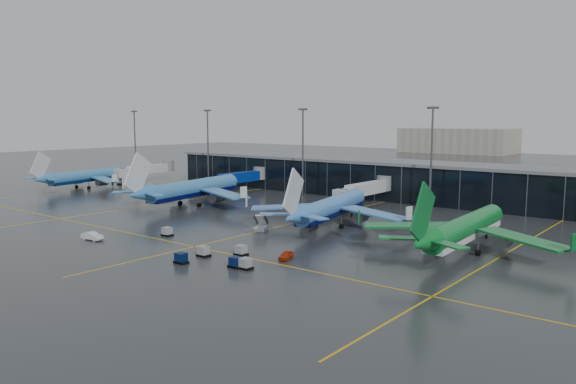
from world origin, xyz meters
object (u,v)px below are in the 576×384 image
Objects in this scene: airliner_arkefly at (194,178)px; airliner_aer_lingus at (466,214)px; baggage_carts at (211,252)px; service_van_red at (286,255)px; service_van_white at (92,236)px; airliner_klm_near at (332,195)px; mobile_airstair at (261,227)px; airliner_klm_west at (86,169)px.

airliner_arkefly reaches higher than airliner_aer_lingus.
service_van_red is at bearing 31.75° from baggage_carts.
service_van_white is at bearing -77.14° from airliner_arkefly.
airliner_klm_near reaches higher than airliner_aer_lingus.
airliner_klm_near reaches higher than baggage_carts.
airliner_arkefly is at bearing 140.51° from baggage_carts.
mobile_airstair is at bearing -43.75° from service_van_white.
service_van_red is at bearing -29.17° from airliner_klm_west.
airliner_aer_lingus is 8.89× the size of service_van_white.
airliner_arkefly is 1.08× the size of airliner_klm_near.
airliner_klm_near is 16.82m from mobile_airstair.
service_van_white is at bearing -151.38° from airliner_aer_lingus.
baggage_carts is at bearing -88.39° from service_van_white.
service_van_red is 0.82× the size of service_van_white.
airliner_aer_lingus is at bearing 31.02° from service_van_red.
baggage_carts is at bearing -166.66° from service_van_red.
airliner_klm_west is 1.30× the size of baggage_carts.
service_van_red is (54.90, -29.85, -6.37)m from airliner_arkefly.
baggage_carts is 8.00× the size of mobile_airstair.
baggage_carts reaches higher than service_van_white.
airliner_klm_west is at bearing 158.52° from baggage_carts.
service_van_red is (-20.37, -23.79, -5.82)m from airliner_aer_lingus.
service_van_white is at bearing 178.49° from service_van_red.
airliner_arkefly is 57.66m from baggage_carts.
airliner_aer_lingus is 43.82m from baggage_carts.
baggage_carts is 27.25m from service_van_white.
airliner_aer_lingus is (30.80, -4.79, -0.02)m from airliner_klm_near.
airliner_klm_west is 0.94× the size of airliner_aer_lingus.
service_van_white is (-57.87, -35.18, -5.71)m from airliner_aer_lingus.
airliner_klm_west is 130.42m from airliner_aer_lingus.
service_van_white is (72.27, -43.78, -5.31)m from airliner_klm_west.
airliner_klm_near is 35.65m from baggage_carts.
mobile_airstair reaches higher than service_van_red.
airliner_arkefly is at bearing -15.39° from airliner_klm_west.
airliner_klm_near reaches higher than service_van_red.
baggage_carts reaches higher than service_van_red.
airliner_arkefly is 11.98× the size of mobile_airstair.
airliner_klm_west reaches higher than service_van_red.
airliner_aer_lingus reaches higher than baggage_carts.
airliner_klm_west is 10.12× the size of service_van_red.
airliner_aer_lingus is 10.78× the size of service_van_red.
baggage_carts is at bearing -93.97° from mobile_airstair.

